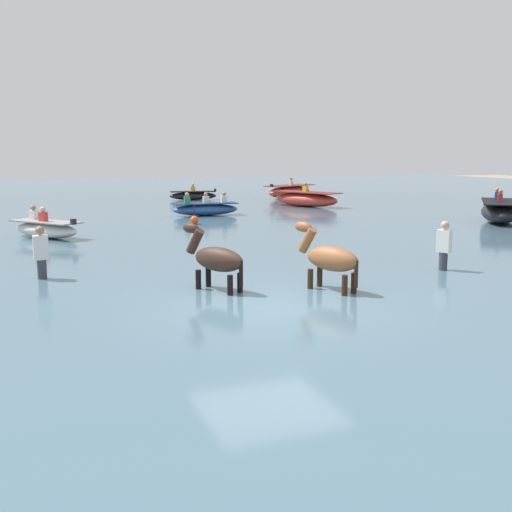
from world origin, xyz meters
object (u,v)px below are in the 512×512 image
Objects in this scene: horse_lead_chestnut at (329,260)px; boat_far_offshore at (290,192)px; person_spectator_far at (444,253)px; boat_distant_west at (193,195)px; channel_buoy at (195,220)px; boat_far_inshore at (206,209)px; boat_near_starboard at (306,199)px; person_wading_close at (41,260)px; boat_distant_east at (500,212)px; horse_trailing_dark_bay at (216,261)px; boat_near_port at (46,229)px.

boat_far_offshore is at bearing 67.43° from horse_lead_chestnut.
boat_far_offshore is 23.18m from person_spectator_far.
boat_distant_west is 3.73× the size of channel_buoy.
boat_distant_west is at bearing 81.09° from horse_lead_chestnut.
boat_far_inshore is at bearing -101.85° from boat_distant_west.
boat_near_starboard reaches higher than boat_distant_west.
boat_far_offshore reaches higher than boat_far_inshore.
person_wading_close is (-15.10, -19.94, 0.02)m from boat_far_offshore.
boat_distant_east is 1.01× the size of boat_far_offshore.
channel_buoy is at bearing -129.44° from boat_far_offshore.
horse_lead_chestnut is at bearing -114.50° from boat_near_starboard.
horse_trailing_dark_bay is at bearing -152.20° from boat_distant_east.
horse_trailing_dark_bay is 25.38m from boat_far_offshore.
boat_far_offshore is (9.68, 23.28, -0.22)m from horse_lead_chestnut.
horse_lead_chestnut is at bearing -31.70° from person_wading_close.
boat_distant_west reaches higher than channel_buoy.
person_spectator_far is at bearing -83.45° from boat_far_inshore.
boat_near_port is 17.40m from boat_distant_east.
boat_distant_west is at bearing 124.49° from boat_near_starboard.
person_wading_close and person_spectator_far have the same top height.
boat_near_starboard is 5.75m from boat_far_offshore.
person_wading_close is (-3.27, 2.52, -0.19)m from horse_trailing_dark_bay.
boat_distant_east reaches higher than boat_far_offshore.
boat_distant_west is (3.77, 24.05, -0.35)m from horse_lead_chestnut.
boat_near_starboard is 1.38× the size of boat_far_inshore.
horse_lead_chestnut is 1.01× the size of horse_trailing_dark_bay.
horse_lead_chestnut is 11.44m from boat_near_port.
boat_near_starboard is at bearing 65.50° from horse_lead_chestnut.
boat_distant_east is 17.79m from boat_distant_west.
boat_far_offshore is 5.13× the size of channel_buoy.
boat_distant_west is at bearing 89.50° from person_spectator_far.
boat_distant_east is at bearing -80.10° from boat_far_offshore.
boat_near_port is 6.93m from person_wading_close.
boat_near_port is 16.36m from boat_distant_west.
boat_near_port is at bearing -122.56° from boat_distant_west.
boat_near_port is 8.56m from boat_far_inshore.
boat_near_port is at bearing 86.80° from person_wading_close.
person_wading_close reaches higher than boat_near_port.
person_spectator_far is at bearing -139.22° from boat_distant_east.
boat_far_offshore is 1.38× the size of boat_distant_west.
person_wading_close is at bearing -163.97° from boat_distant_east.
boat_distant_east is at bearing -65.87° from boat_near_starboard.
person_spectator_far is at bearing -105.29° from boat_far_offshore.
boat_distant_east is at bearing -61.44° from boat_distant_west.
horse_lead_chestnut is 25.22m from boat_far_offshore.
horse_trailing_dark_bay reaches higher than boat_far_inshore.
horse_lead_chestnut is 0.63× the size of boat_distant_west.
boat_far_inshore is 1.83× the size of person_wading_close.
boat_far_inshore reaches higher than boat_distant_west.
horse_lead_chestnut is 0.60× the size of boat_far_inshore.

